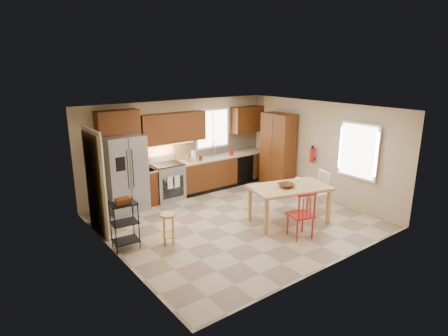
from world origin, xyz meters
name	(u,v)px	position (x,y,z in m)	size (l,w,h in m)	color
floor	(237,221)	(0.00, 0.00, 0.00)	(5.50, 5.50, 0.00)	tan
ceiling	(238,109)	(0.00, 0.00, 2.50)	(5.50, 5.00, 0.02)	silver
wall_back	(179,147)	(0.00, 2.50, 1.25)	(5.50, 0.02, 2.50)	#CCB793
wall_front	(333,199)	(0.00, -2.50, 1.25)	(5.50, 0.02, 2.50)	#CCB793
wall_left	(114,192)	(-2.75, 0.00, 1.25)	(0.02, 5.00, 2.50)	#CCB793
wall_right	(320,150)	(2.75, 0.00, 1.25)	(0.02, 5.00, 2.50)	#CCB793
refrigerator	(124,173)	(-1.70, 2.12, 0.91)	(0.92, 0.75, 1.82)	gray
range_stove	(167,182)	(-0.55, 2.19, 0.46)	(0.76, 0.63, 0.92)	gray
base_cabinet_narrow	(147,186)	(-1.10, 2.20, 0.45)	(0.30, 0.60, 0.90)	#5A2E10
base_cabinet_run	(224,171)	(1.29, 2.20, 0.45)	(2.92, 0.60, 0.90)	#5A2E10
dishwasher	(245,170)	(1.85, 1.91, 0.45)	(0.60, 0.02, 0.78)	black
backsplash	(218,144)	(1.29, 2.48, 1.18)	(2.92, 0.03, 0.55)	#C5B494
upper_over_fridge	(117,122)	(-1.70, 2.33, 2.10)	(1.00, 0.35, 0.55)	#572C0E
upper_left_block	(173,128)	(-0.25, 2.33, 1.83)	(1.80, 0.35, 0.75)	#572C0E
upper_right_block	(247,119)	(2.25, 2.33, 1.83)	(1.00, 0.35, 0.75)	#572C0E
window_back	(212,128)	(1.10, 2.48, 1.65)	(1.12, 0.04, 1.12)	white
sink	(218,158)	(1.10, 2.20, 0.86)	(0.62, 0.46, 0.16)	gray
undercab_glow	(163,144)	(-0.55, 2.30, 1.43)	(1.60, 0.30, 0.01)	#FFBF66
soap_bottle	(231,152)	(1.48, 2.10, 1.00)	(0.09, 0.09, 0.19)	#B8150C
paper_towel	(194,156)	(0.25, 2.15, 1.04)	(0.12, 0.12, 0.28)	white
canister_steel	(187,159)	(0.05, 2.15, 0.99)	(0.11, 0.11, 0.18)	gray
canister_wood	(201,158)	(0.45, 2.12, 0.97)	(0.10, 0.10, 0.14)	#4F2B15
pantry	(278,151)	(2.43, 1.20, 1.05)	(0.50, 0.95, 2.10)	#5A2E10
fire_extinguisher	(312,155)	(2.63, 0.15, 1.10)	(0.12, 0.12, 0.36)	#B8150C
window_right	(358,151)	(2.68, -1.15, 1.45)	(0.04, 1.02, 1.32)	white
doorway	(94,184)	(-2.67, 1.30, 1.05)	(0.04, 0.95, 2.10)	#8C7A59
dining_table	(289,205)	(0.87, -0.74, 0.41)	(1.68, 0.95, 0.82)	tan
chair_red	(301,214)	(0.52, -1.39, 0.49)	(0.46, 0.46, 0.99)	#A41E19
chair_white	(316,192)	(1.82, -0.69, 0.49)	(0.46, 0.46, 0.99)	white
table_bowl	(286,188)	(0.76, -0.74, 0.83)	(0.34, 0.34, 0.08)	#4F2B15
table_jar	(298,181)	(1.24, -0.64, 0.86)	(0.13, 0.13, 0.15)	white
bar_stool	(169,229)	(-1.77, -0.10, 0.32)	(0.31, 0.31, 0.64)	tan
utility_cart	(125,225)	(-2.50, 0.26, 0.48)	(0.48, 0.37, 0.96)	black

